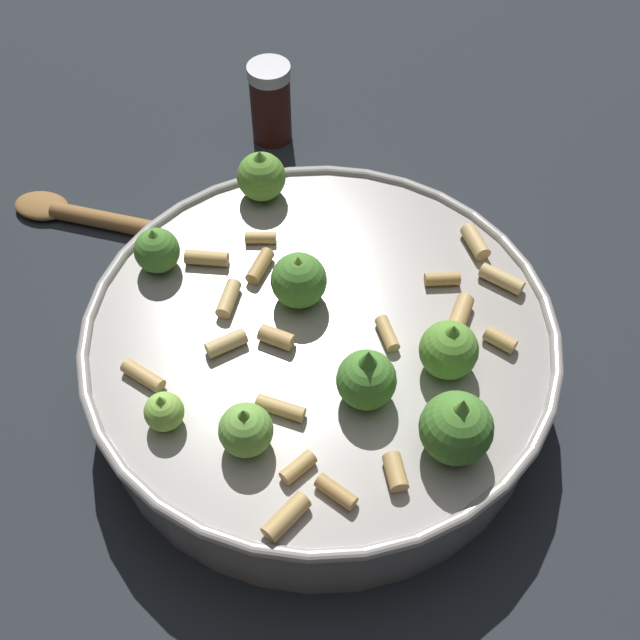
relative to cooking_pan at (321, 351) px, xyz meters
The scene contains 4 objects.
ground_plane 0.04m from the cooking_pan, 118.24° to the right, with size 2.40×2.40×0.00m, color #23282D.
cooking_pan is the anchor object (origin of this frame).
pepper_shaker 0.30m from the cooking_pan, 134.53° to the right, with size 0.04×0.04×0.08m.
wooden_spoon 0.26m from the cooking_pan, 94.46° to the right, with size 0.10×0.21×0.02m.
Camera 1 is at (0.27, 0.20, 0.51)m, focal length 43.83 mm.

